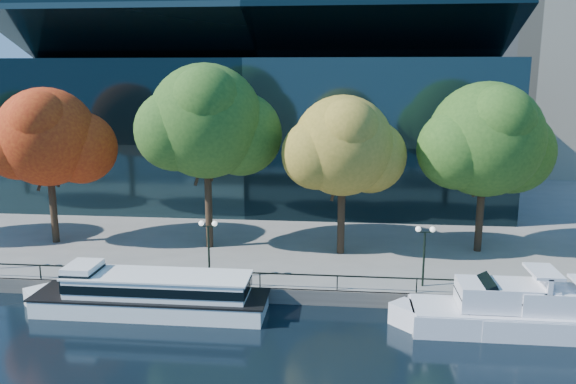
# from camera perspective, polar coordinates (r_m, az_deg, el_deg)

# --- Properties ---
(ground) EXTENTS (160.00, 160.00, 0.00)m
(ground) POSITION_cam_1_polar(r_m,az_deg,el_deg) (34.51, -3.66, -13.12)
(ground) COLOR black
(ground) RESTS_ON ground
(promenade) EXTENTS (90.00, 67.08, 1.00)m
(promenade) POSITION_cam_1_polar(r_m,az_deg,el_deg) (68.86, 1.25, 0.14)
(promenade) COLOR slate
(promenade) RESTS_ON ground
(railing) EXTENTS (88.20, 0.08, 0.99)m
(railing) POSITION_cam_1_polar(r_m,az_deg,el_deg) (36.73, -2.87, -8.25)
(railing) COLOR black
(railing) RESTS_ON promenade
(convention_building) EXTENTS (50.00, 24.57, 21.43)m
(convention_building) POSITION_cam_1_polar(r_m,az_deg,el_deg) (63.58, -2.67, 6.44)
(convention_building) COLOR black
(convention_building) RESTS_ON ground
(tour_boat) EXTENTS (15.88, 3.54, 3.01)m
(tour_boat) POSITION_cam_1_polar(r_m,az_deg,el_deg) (36.49, -14.33, -9.87)
(tour_boat) COLOR white
(tour_boat) RESTS_ON ground
(cruiser_near) EXTENTS (12.99, 3.34, 3.76)m
(cruiser_near) POSITION_cam_1_polar(r_m,az_deg,el_deg) (35.33, 21.15, -11.27)
(cruiser_near) COLOR silver
(cruiser_near) RESTS_ON ground
(cruiser_far) EXTENTS (10.75, 2.98, 3.51)m
(cruiser_far) POSITION_cam_1_polar(r_m,az_deg,el_deg) (36.00, 25.51, -11.30)
(cruiser_far) COLOR silver
(cruiser_far) RESTS_ON ground
(tree_1) EXTENTS (9.77, 8.01, 12.58)m
(tree_1) POSITION_cam_1_polar(r_m,az_deg,el_deg) (48.48, -23.13, 4.95)
(tree_1) COLOR black
(tree_1) RESTS_ON promenade
(tree_2) EXTENTS (10.99, 9.01, 14.43)m
(tree_2) POSITION_cam_1_polar(r_m,az_deg,el_deg) (43.61, -8.10, 6.88)
(tree_2) COLOR black
(tree_2) RESTS_ON promenade
(tree_3) EXTENTS (9.39, 7.70, 12.11)m
(tree_3) POSITION_cam_1_polar(r_m,az_deg,el_deg) (42.00, 5.77, 4.47)
(tree_3) COLOR black
(tree_3) RESTS_ON promenade
(tree_4) EXTENTS (10.81, 8.86, 13.07)m
(tree_4) POSITION_cam_1_polar(r_m,az_deg,el_deg) (44.87, 19.64, 4.80)
(tree_4) COLOR black
(tree_4) RESTS_ON promenade
(lamp_1) EXTENTS (1.26, 0.36, 4.03)m
(lamp_1) POSITION_cam_1_polar(r_m,az_deg,el_deg) (37.95, -8.09, -4.44)
(lamp_1) COLOR black
(lamp_1) RESTS_ON promenade
(lamp_2) EXTENTS (1.26, 0.36, 4.03)m
(lamp_2) POSITION_cam_1_polar(r_m,az_deg,el_deg) (37.26, 13.72, -4.98)
(lamp_2) COLOR black
(lamp_2) RESTS_ON promenade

